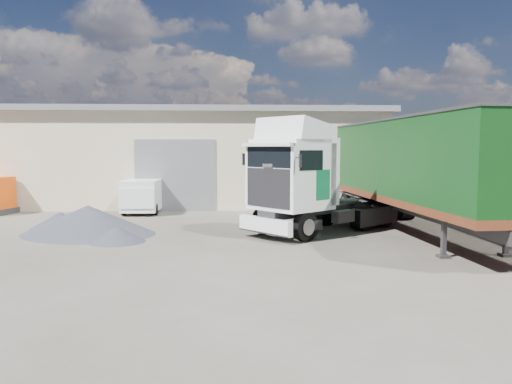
{
  "coord_description": "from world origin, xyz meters",
  "views": [
    {
      "loc": [
        0.84,
        -15.12,
        3.15
      ],
      "look_at": [
        1.71,
        3.0,
        1.56
      ],
      "focal_mm": 35.0,
      "sensor_mm": 36.0,
      "label": 1
    }
  ],
  "objects": [
    {
      "name": "tractor_unit",
      "position": [
        3.55,
        3.01,
        1.78
      ],
      "size": [
        6.31,
        5.77,
        4.24
      ],
      "rotation": [
        0.0,
        0.0,
        -0.89
      ],
      "color": "black",
      "rests_on": "ground"
    },
    {
      "name": "panel_van",
      "position": [
        -3.51,
        9.63,
        0.84
      ],
      "size": [
        1.7,
        4.02,
        1.63
      ],
      "rotation": [
        0.0,
        0.0,
        -0.01
      ],
      "color": "black",
      "rests_on": "ground"
    },
    {
      "name": "warehouse",
      "position": [
        -6.0,
        16.0,
        2.66
      ],
      "size": [
        30.6,
        12.6,
        5.42
      ],
      "color": "beige",
      "rests_on": "ground"
    },
    {
      "name": "ground",
      "position": [
        0.0,
        0.0,
        0.0
      ],
      "size": [
        120.0,
        120.0,
        0.0
      ],
      "primitive_type": "plane",
      "color": "black",
      "rests_on": "ground"
    },
    {
      "name": "brick_boundary_wall",
      "position": [
        11.5,
        6.0,
        1.25
      ],
      "size": [
        0.35,
        26.0,
        2.5
      ],
      "primitive_type": "cube",
      "color": "maroon",
      "rests_on": "ground"
    },
    {
      "name": "box_trailer",
      "position": [
        7.64,
        2.94,
        2.58
      ],
      "size": [
        3.41,
        12.85,
        4.23
      ],
      "rotation": [
        0.0,
        0.0,
        0.06
      ],
      "color": "#2D2D30",
      "rests_on": "ground"
    },
    {
      "name": "gravel_heap",
      "position": [
        -4.54,
        3.41,
        0.49
      ],
      "size": [
        6.56,
        6.56,
        1.06
      ],
      "rotation": [
        0.0,
        0.0,
        -0.35
      ],
      "color": "black",
      "rests_on": "ground"
    }
  ]
}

